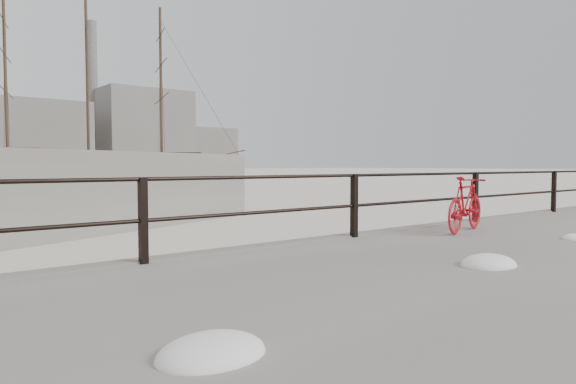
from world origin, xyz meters
TOP-DOWN VIEW (x-y plane):
  - ground at (0.00, 0.00)m, footprint 400.00×400.00m
  - guardrail at (0.00, -0.15)m, footprint 28.00×0.10m
  - bicycle at (-1.57, -0.91)m, footprint 1.59×0.59m
  - barque_black at (21.14, 89.79)m, footprint 60.45×34.93m
  - industrial_west at (20.00, 140.00)m, footprint 32.00×18.00m
  - industrial_mid at (55.00, 145.00)m, footprint 26.00×20.00m
  - industrial_east at (78.00, 150.00)m, footprint 20.00×16.00m
  - smokestack at (42.00, 150.00)m, footprint 2.80×2.80m

SIDE VIEW (x-z plane):
  - ground at x=0.00m, z-range 0.00..0.00m
  - barque_black at x=21.14m, z-range -16.35..16.35m
  - bicycle at x=-1.57m, z-range 0.35..1.30m
  - guardrail at x=0.00m, z-range 0.35..1.35m
  - industrial_east at x=78.00m, z-range 0.00..14.00m
  - industrial_west at x=20.00m, z-range 0.00..18.00m
  - industrial_mid at x=55.00m, z-range 0.00..24.00m
  - smokestack at x=42.00m, z-range 0.00..44.00m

